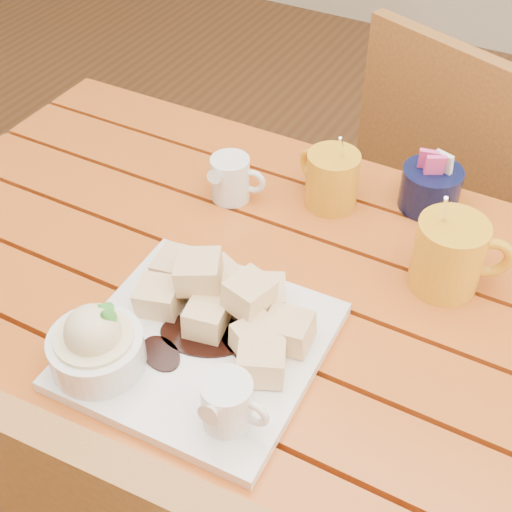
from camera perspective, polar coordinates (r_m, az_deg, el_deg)
The scene contains 7 objects.
table at distance 1.04m, azimuth -0.10°, elevation -8.36°, with size 1.20×0.79×0.75m.
dessert_plate at distance 0.89m, azimuth -6.06°, elevation -6.46°, with size 0.30×0.30×0.12m.
coffee_mug_left at distance 1.11m, azimuth 6.03°, elevation 6.23°, with size 0.11×0.08×0.14m.
coffee_mug_right at distance 0.99m, azimuth 15.32°, elevation 0.14°, with size 0.13×0.10×0.16m.
cream_pitcher at distance 1.12m, azimuth -2.00°, elevation 6.26°, with size 0.09×0.08×0.07m.
sugar_caddy at distance 1.13m, azimuth 13.78°, elevation 5.38°, with size 0.09×0.09×0.10m.
chair_far at distance 1.57m, azimuth 16.52°, elevation 3.42°, with size 0.55×0.55×0.90m.
Camera 1 is at (0.32, -0.58, 1.45)m, focal length 50.00 mm.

